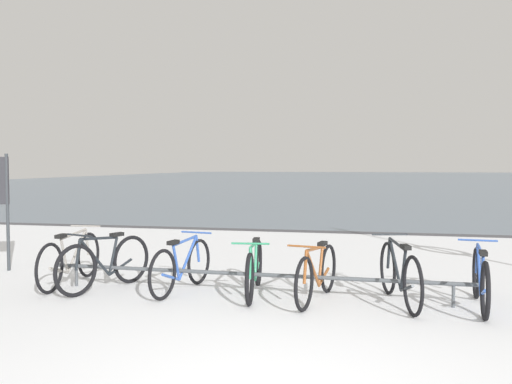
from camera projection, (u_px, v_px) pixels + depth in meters
The scene contains 9 objects.
ground at pixel (367, 181), 56.31m from camera, with size 80.00×132.00×0.08m.
bike_rack at pixel (250, 275), 6.95m from camera, with size 5.50×0.15×0.31m.
bicycle_0 at pixel (71, 259), 7.60m from camera, with size 0.46×1.74×0.78m.
bicycle_1 at pixel (105, 263), 7.30m from camera, with size 0.67×1.56×0.79m.
bicycle_2 at pixel (182, 266), 7.18m from camera, with size 0.46×1.60×0.75m.
bicycle_3 at pixel (254, 269), 7.00m from camera, with size 0.46×1.72×0.74m.
bicycle_4 at pixel (317, 274), 6.67m from camera, with size 0.49×1.62×0.75m.
bicycle_5 at pixel (399, 274), 6.53m from camera, with size 0.55×1.68×0.80m.
bicycle_6 at pixel (480, 279), 6.34m from camera, with size 0.46×1.66×0.76m.
Camera 1 is at (0.70, -3.56, 1.68)m, focal length 38.17 mm.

